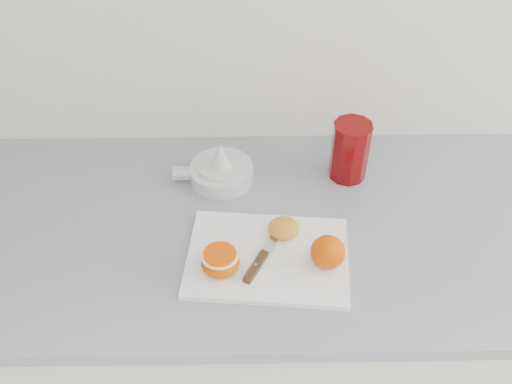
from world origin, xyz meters
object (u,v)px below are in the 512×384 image
at_px(counter, 251,338).
at_px(citrus_juicer, 221,170).
at_px(cutting_board, 268,257).
at_px(red_tumbler, 350,153).
at_px(half_orange, 220,261).

height_order(counter, citrus_juicer, citrus_juicer).
xyz_separation_m(counter, cutting_board, (0.03, -0.11, 0.45)).
distance_m(cutting_board, red_tumbler, 0.32).
xyz_separation_m(counter, half_orange, (-0.06, -0.14, 0.48)).
relative_size(citrus_juicer, red_tumbler, 1.29).
distance_m(half_orange, citrus_juicer, 0.28).
height_order(cutting_board, citrus_juicer, citrus_juicer).
xyz_separation_m(cutting_board, half_orange, (-0.09, -0.03, 0.03)).
xyz_separation_m(cutting_board, citrus_juicer, (-0.10, 0.24, 0.02)).
bearing_deg(counter, cutting_board, -71.69).
relative_size(cutting_board, half_orange, 4.25).
bearing_deg(red_tumbler, half_orange, -134.50).
distance_m(counter, citrus_juicer, 0.50).
height_order(cutting_board, red_tumbler, red_tumbler).
height_order(half_orange, red_tumbler, red_tumbler).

